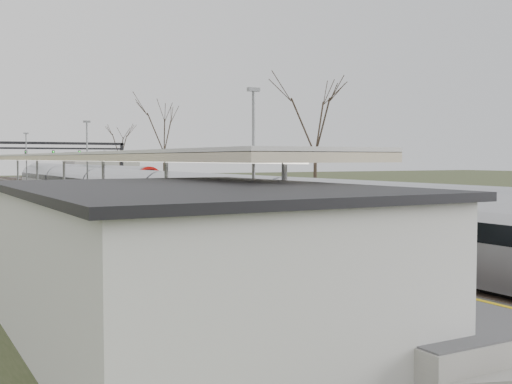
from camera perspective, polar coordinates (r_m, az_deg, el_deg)
track_bed at (r=61.33m, az=-12.47°, el=-0.61°), size 24.00×160.00×0.22m
platform at (r=42.07m, az=-17.69°, el=-1.71°), size 3.50×69.00×1.00m
canopy at (r=37.53m, az=-16.38°, el=3.00°), size 4.10×50.00×3.11m
station_building at (r=12.81m, az=-5.95°, el=-7.13°), size 6.00×9.00×3.20m
signal_gantry at (r=90.34m, az=-18.05°, el=3.53°), size 21.00×0.59×6.08m
tree_east_far at (r=55.51m, az=5.30°, el=6.54°), size 5.00×5.00×10.30m
train_near at (r=48.82m, az=-11.44°, el=0.16°), size 2.62×75.21×3.05m
train_far at (r=93.16m, az=-15.71°, el=1.43°), size 2.62×60.21×3.05m
passenger at (r=18.93m, az=1.25°, el=-2.96°), size 0.57×0.73×1.77m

